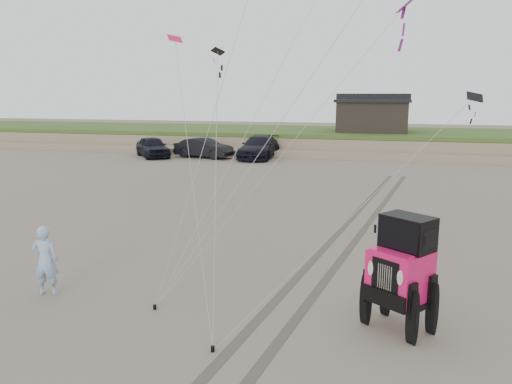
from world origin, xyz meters
TOP-DOWN VIEW (x-y plane):
  - ground at (0.00, 0.00)m, footprint 160.00×160.00m
  - dune_ridge at (0.00, 37.50)m, footprint 160.00×14.25m
  - cabin at (2.00, 37.00)m, footprint 6.40×5.40m
  - truck_a at (-15.04, 27.84)m, footprint 4.64×4.99m
  - truck_b at (-10.85, 28.43)m, footprint 5.04×2.59m
  - truck_c at (-6.48, 29.26)m, footprint 2.54×6.10m
  - jeep at (3.70, 1.48)m, footprint 5.10×5.77m
  - man at (-4.97, 1.22)m, footprint 0.75×0.58m
  - stake_main at (-1.90, 1.07)m, footprint 0.08×0.08m
  - stake_aux at (0.11, -0.47)m, footprint 0.08×0.08m
  - tire_tracks at (2.00, 8.00)m, footprint 5.22×29.74m

SIDE VIEW (x-z plane):
  - ground at x=0.00m, z-range 0.00..0.00m
  - tire_tracks at x=2.00m, z-range 0.00..0.01m
  - stake_main at x=-1.90m, z-range 0.00..0.12m
  - stake_aux at x=0.11m, z-range 0.00..0.12m
  - truck_b at x=-10.85m, z-range 0.00..1.58m
  - dune_ridge at x=0.00m, z-range -0.04..1.68m
  - truck_a at x=-15.04m, z-range 0.00..1.66m
  - truck_c at x=-6.48m, z-range 0.00..1.76m
  - man at x=-4.97m, z-range 0.00..1.82m
  - jeep at x=3.70m, z-range 0.00..2.03m
  - cabin at x=2.00m, z-range 1.56..4.91m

